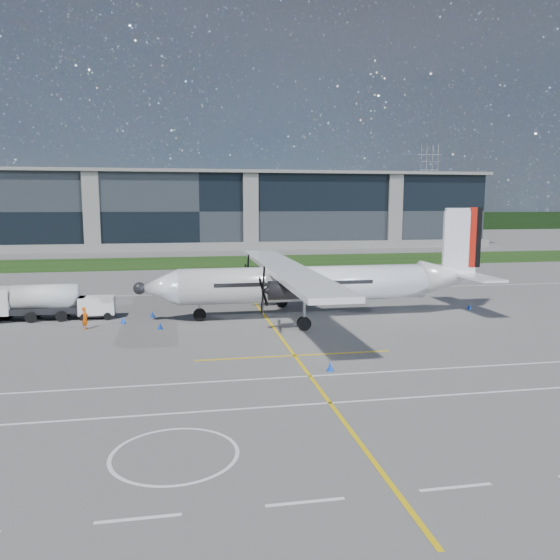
{
  "coord_description": "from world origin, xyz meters",
  "views": [
    {
      "loc": [
        -3.55,
        -37.27,
        9.13
      ],
      "look_at": [
        3.78,
        3.26,
        3.32
      ],
      "focal_mm": 35.0,
      "sensor_mm": 36.0,
      "label": 1
    }
  ],
  "objects": [
    {
      "name": "safety_cone_portwing",
      "position": [
        4.31,
        -9.28,
        0.25
      ],
      "size": [
        0.36,
        0.36,
        0.5
      ],
      "primitive_type": "cone",
      "color": "#0B40C5",
      "rests_on": "ground"
    },
    {
      "name": "white_lane_line",
      "position": [
        0.0,
        -14.0,
        0.01
      ],
      "size": [
        90.0,
        0.15,
        0.01
      ],
      "primitive_type": "cube",
      "color": "white",
      "rests_on": "ground"
    },
    {
      "name": "pylon_east",
      "position": [
        85.0,
        150.0,
        15.0
      ],
      "size": [
        9.0,
        4.6,
        30.0
      ],
      "primitive_type": null,
      "color": "gray",
      "rests_on": "ground"
    },
    {
      "name": "safety_cone_nose_port",
      "position": [
        -5.25,
        2.66,
        0.25
      ],
      "size": [
        0.36,
        0.36,
        0.5
      ],
      "primitive_type": "cone",
      "color": "#0B40C5",
      "rests_on": "ground"
    },
    {
      "name": "fuel_tanker_truck",
      "position": [
        -15.78,
        7.69,
        1.4
      ],
      "size": [
        7.46,
        2.42,
        2.8
      ],
      "primitive_type": null,
      "color": "silver",
      "rests_on": "ground"
    },
    {
      "name": "baggage_tug",
      "position": [
        -10.32,
        7.39,
        0.88
      ],
      "size": [
        2.93,
        1.76,
        1.76
      ],
      "primitive_type": null,
      "color": "white",
      "rests_on": "ground"
    },
    {
      "name": "ground",
      "position": [
        0.0,
        40.0,
        0.0
      ],
      "size": [
        400.0,
        400.0,
        0.0
      ],
      "primitive_type": "plane",
      "color": "#625F5D",
      "rests_on": "ground"
    },
    {
      "name": "safety_cone_tail",
      "position": [
        20.88,
        5.52,
        0.25
      ],
      "size": [
        0.36,
        0.36,
        0.5
      ],
      "primitive_type": "cone",
      "color": "#0B40C5",
      "rests_on": "ground"
    },
    {
      "name": "terminal_building",
      "position": [
        0.0,
        80.0,
        7.5
      ],
      "size": [
        120.0,
        20.0,
        15.0
      ],
      "primitive_type": "cube",
      "color": "black",
      "rests_on": "ground"
    },
    {
      "name": "safety_cone_nose_stbd",
      "position": [
        -6.01,
        7.07,
        0.25
      ],
      "size": [
        0.36,
        0.36,
        0.5
      ],
      "primitive_type": "cone",
      "color": "#0B40C5",
      "rests_on": "ground"
    },
    {
      "name": "safety_cone_stbdwing",
      "position": [
        4.84,
        18.83,
        0.25
      ],
      "size": [
        0.36,
        0.36,
        0.5
      ],
      "primitive_type": "cone",
      "color": "#0B40C5",
      "rests_on": "ground"
    },
    {
      "name": "turboprop_aircraft",
      "position": [
        7.12,
        4.88,
        4.39
      ],
      "size": [
        28.25,
        29.29,
        8.79
      ],
      "primitive_type": null,
      "color": "white",
      "rests_on": "ground"
    },
    {
      "name": "grass_strip",
      "position": [
        0.0,
        48.0,
        0.02
      ],
      "size": [
        400.0,
        18.0,
        0.04
      ],
      "primitive_type": "cube",
      "color": "#14350E",
      "rests_on": "ground"
    },
    {
      "name": "ground_crew_person",
      "position": [
        -10.62,
        3.55,
        0.95
      ],
      "size": [
        0.77,
        0.91,
        1.89
      ],
      "primitive_type": "imported",
      "rotation": [
        0.0,
        0.0,
        1.25
      ],
      "color": "#F25907",
      "rests_on": "ground"
    },
    {
      "name": "yellow_taxiway_centerline",
      "position": [
        3.0,
        10.0,
        0.01
      ],
      "size": [
        0.2,
        70.0,
        0.01
      ],
      "primitive_type": "cube",
      "color": "yellow",
      "rests_on": "ground"
    },
    {
      "name": "safety_cone_fwd",
      "position": [
        -8.11,
        5.13,
        0.25
      ],
      "size": [
        0.36,
        0.36,
        0.5
      ],
      "primitive_type": "cone",
      "color": "#0B40C5",
      "rests_on": "ground"
    },
    {
      "name": "tree_line",
      "position": [
        0.0,
        140.0,
        3.0
      ],
      "size": [
        400.0,
        6.0,
        6.0
      ],
      "primitive_type": "cube",
      "color": "black",
      "rests_on": "ground"
    }
  ]
}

